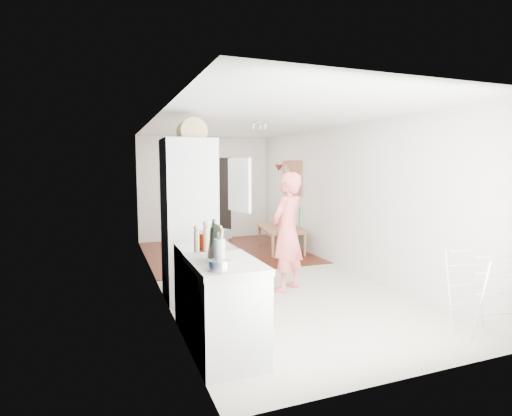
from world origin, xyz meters
TOP-DOWN VIEW (x-y plane):
  - room_shell at (0.00, 0.00)m, footprint 3.20×7.00m
  - floor at (0.00, 0.00)m, footprint 3.20×7.00m
  - wood_floor_overlay at (0.00, 1.85)m, footprint 3.20×3.30m
  - sage_wall_panel at (-1.59, -2.00)m, footprint 0.02×3.00m
  - tile_splashback at (-1.59, -2.55)m, footprint 0.02×1.90m
  - doorway_recess at (0.20, 3.48)m, footprint 0.90×0.04m
  - base_cabinet at (-1.30, -2.55)m, footprint 0.60×0.90m
  - worktop at (-1.30, -2.55)m, footprint 0.62×0.92m
  - range_cooker at (-1.30, -1.80)m, footprint 0.60×0.60m
  - cooker_top at (-1.30, -1.80)m, footprint 0.60×0.60m
  - fridge_housing at (-1.27, -0.78)m, footprint 0.66×0.66m
  - fridge_door at (-0.66, -1.08)m, footprint 0.14×0.56m
  - fridge_interior at (-0.96, -0.78)m, footprint 0.02×0.52m
  - pinboard at (1.58, 1.90)m, footprint 0.03×0.90m
  - pinboard_frame at (1.57, 1.90)m, footprint 0.00×0.94m
  - wall_sconce at (1.54, 2.55)m, footprint 0.18×0.18m
  - person at (0.12, -0.92)m, footprint 0.88×0.81m
  - dining_table at (1.19, 1.57)m, footprint 0.88×1.32m
  - dining_chair at (1.12, 1.23)m, footprint 0.37×0.37m
  - stool at (-0.24, 1.46)m, footprint 0.38×0.38m
  - grey_drape at (-0.24, 1.45)m, footprint 0.50×0.50m
  - drying_rack at (1.38, -3.04)m, footprint 0.53×0.50m
  - bread_bin at (-1.21, -0.77)m, footprint 0.42×0.41m
  - red_casserole at (-1.29, -1.88)m, footprint 0.30×0.30m
  - steel_pan at (-1.44, -2.87)m, footprint 0.22×0.22m
  - held_bottle at (0.25, -1.08)m, footprint 0.06×0.06m
  - bottle_a at (-1.38, -2.48)m, footprint 0.08×0.08m
  - bottle_b at (-1.33, -2.32)m, footprint 0.07×0.07m
  - bottle_c at (-1.39, -2.72)m, footprint 0.13×0.13m
  - pepper_mill_front at (-1.34, -2.02)m, footprint 0.08×0.08m
  - pepper_mill_back at (-1.45, -2.02)m, footprint 0.07×0.07m
  - chopping_boards at (-1.40, -2.59)m, footprint 0.07×0.26m

SIDE VIEW (x-z plane):
  - floor at x=0.00m, z-range -0.01..0.01m
  - wood_floor_overlay at x=0.00m, z-range 0.00..0.01m
  - stool at x=-0.24m, z-range 0.00..0.39m
  - dining_table at x=1.19m, z-range 0.00..0.43m
  - base_cabinet at x=-1.30m, z-range 0.00..0.86m
  - dining_chair at x=1.12m, z-range 0.00..0.86m
  - range_cooker at x=-1.30m, z-range 0.00..0.88m
  - drying_rack at x=1.38m, z-range 0.00..0.90m
  - grey_drape at x=-0.24m, z-range 0.39..0.55m
  - worktop at x=-1.30m, z-range 0.86..0.92m
  - cooker_top at x=-1.30m, z-range 0.88..0.92m
  - steel_pan at x=-1.44m, z-range 0.92..1.01m
  - doorway_recess at x=0.20m, z-range 0.00..2.00m
  - red_casserole at x=-1.29m, z-range 0.92..1.08m
  - person at x=0.12m, z-range 0.00..2.02m
  - pepper_mill_back at x=-1.45m, z-range 0.92..1.13m
  - pepper_mill_front at x=-1.34m, z-range 0.92..1.16m
  - bottle_c at x=-1.39m, z-range 0.92..1.16m
  - bottle_b at x=-1.33m, z-range 0.92..1.17m
  - fridge_housing at x=-1.27m, z-range 0.00..2.15m
  - bottle_a at x=-1.38m, z-range 0.92..1.23m
  - held_bottle at x=0.25m, z-range 0.95..1.22m
  - chopping_boards at x=-1.40m, z-range 0.92..1.27m
  - tile_splashback at x=-1.59m, z-range 0.90..1.40m
  - room_shell at x=0.00m, z-range 0.00..2.50m
  - fridge_door at x=-0.66m, z-range 1.20..1.90m
  - fridge_interior at x=-0.96m, z-range 1.22..1.88m
  - pinboard at x=1.58m, z-range 1.20..1.90m
  - pinboard_frame at x=1.57m, z-range 1.18..1.92m
  - wall_sconce at x=1.54m, z-range 1.67..1.83m
  - sage_wall_panel at x=-1.59m, z-range 1.20..2.50m
  - bread_bin at x=-1.21m, z-range 2.15..2.34m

